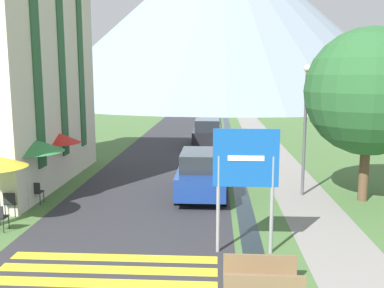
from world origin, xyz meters
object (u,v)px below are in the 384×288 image
at_px(streetlamp, 305,119).
at_px(person_seated_near, 24,191).
at_px(cafe_chair_near_right, 11,202).
at_px(cafe_umbrella_middle_green, 30,145).
at_px(parked_car_far, 207,132).
at_px(cafe_umbrella_rear_red, 57,138).
at_px(road_sign, 246,171).
at_px(person_seated_far, 31,183).
at_px(parked_car_near, 202,173).
at_px(tree_by_path, 369,92).
at_px(cafe_chair_far_right, 42,181).
at_px(footbridge, 262,282).
at_px(cafe_chair_far_left, 40,182).
at_px(cafe_chair_middle, 36,191).

bearing_deg(streetlamp, person_seated_near, -166.76).
bearing_deg(cafe_chair_near_right, cafe_umbrella_middle_green, 66.54).
xyz_separation_m(parked_car_far, cafe_umbrella_rear_red, (-6.22, -11.12, 1.20)).
height_order(road_sign, person_seated_near, road_sign).
height_order(cafe_umbrella_rear_red, person_seated_far, cafe_umbrella_rear_red).
relative_size(parked_car_near, tree_by_path, 0.67).
relative_size(parked_car_near, streetlamp, 0.85).
xyz_separation_m(cafe_umbrella_rear_red, tree_by_path, (12.44, -1.53, 2.04)).
height_order(parked_car_near, cafe_umbrella_rear_red, cafe_umbrella_rear_red).
xyz_separation_m(parked_car_far, cafe_chair_far_right, (-6.46, -12.36, -0.40)).
height_order(cafe_umbrella_rear_red, person_seated_near, cafe_umbrella_rear_red).
height_order(cafe_chair_far_right, cafe_umbrella_rear_red, cafe_umbrella_rear_red).
bearing_deg(parked_car_near, cafe_chair_near_right, -155.06).
bearing_deg(footbridge, cafe_umbrella_rear_red, 131.63).
relative_size(person_seated_far, tree_by_path, 0.18).
distance_m(road_sign, streetlamp, 6.44).
distance_m(parked_car_near, cafe_chair_near_right, 7.04).
distance_m(parked_car_near, person_seated_far, 6.61).
bearing_deg(person_seated_far, cafe_umbrella_middle_green, -53.91).
distance_m(cafe_chair_far_left, cafe_umbrella_rear_red, 2.16).
bearing_deg(cafe_chair_middle, cafe_chair_near_right, -129.30).
bearing_deg(cafe_chair_far_left, streetlamp, -19.59).
distance_m(cafe_chair_far_left, cafe_chair_middle, 1.35).
bearing_deg(tree_by_path, cafe_chair_far_right, 178.71).
height_order(footbridge, person_seated_near, person_seated_near).
relative_size(parked_car_far, cafe_chair_far_right, 5.40).
distance_m(road_sign, person_seated_near, 8.50).
bearing_deg(cafe_umbrella_rear_red, parked_car_near, -10.68).
height_order(person_seated_far, tree_by_path, tree_by_path).
height_order(road_sign, cafe_chair_far_right, road_sign).
xyz_separation_m(footbridge, cafe_umbrella_middle_green, (-7.95, 6.42, 1.96)).
height_order(cafe_chair_far_left, cafe_chair_middle, same).
bearing_deg(cafe_umbrella_rear_red, road_sign, -41.43).
height_order(cafe_chair_far_left, cafe_umbrella_middle_green, cafe_umbrella_middle_green).
height_order(person_seated_near, person_seated_far, person_seated_near).
distance_m(parked_car_near, person_seated_near, 6.66).
bearing_deg(cafe_chair_middle, cafe_chair_far_right, 76.36).
relative_size(cafe_chair_far_left, cafe_umbrella_middle_green, 0.34).
relative_size(footbridge, streetlamp, 0.33).
bearing_deg(parked_car_far, person_seated_far, -116.07).
distance_m(parked_car_near, cafe_chair_far_right, 6.51).
height_order(cafe_chair_far_left, tree_by_path, tree_by_path).
bearing_deg(parked_car_near, cafe_umbrella_rear_red, 169.32).
distance_m(parked_car_near, cafe_chair_middle, 6.31).
bearing_deg(tree_by_path, road_sign, -133.17).
distance_m(cafe_chair_near_right, cafe_chair_far_left, 2.71).
bearing_deg(cafe_chair_middle, cafe_umbrella_rear_red, 64.64).
bearing_deg(cafe_umbrella_middle_green, streetlamp, 8.29).
xyz_separation_m(cafe_chair_middle, cafe_umbrella_middle_green, (-0.25, 0.31, 1.68)).
xyz_separation_m(streetlamp, tree_by_path, (2.16, -0.63, 1.09)).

